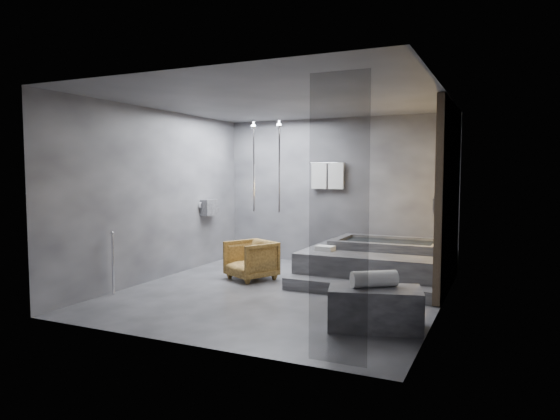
% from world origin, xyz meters
% --- Properties ---
extents(room, '(5.00, 5.04, 2.82)m').
position_xyz_m(room, '(0.40, 0.24, 1.73)').
color(room, '#2C2C2F').
rests_on(room, ground).
extents(tub_deck, '(2.20, 2.00, 0.50)m').
position_xyz_m(tub_deck, '(1.05, 1.45, 0.25)').
color(tub_deck, '#313134').
rests_on(tub_deck, ground).
extents(tub_step, '(2.20, 0.36, 0.18)m').
position_xyz_m(tub_step, '(1.05, 0.27, 0.09)').
color(tub_step, '#313134').
rests_on(tub_step, ground).
extents(concrete_bench, '(1.15, 0.82, 0.47)m').
position_xyz_m(concrete_bench, '(1.67, -1.15, 0.23)').
color(concrete_bench, '#353537').
rests_on(concrete_bench, ground).
extents(driftwood_chair, '(0.94, 0.95, 0.64)m').
position_xyz_m(driftwood_chair, '(-0.83, 0.56, 0.32)').
color(driftwood_chair, '#4D3313').
rests_on(driftwood_chair, ground).
extents(rolled_towel, '(0.54, 0.45, 0.19)m').
position_xyz_m(rolled_towel, '(1.65, -1.12, 0.56)').
color(rolled_towel, white).
rests_on(rolled_towel, concrete_bench).
extents(deck_towel, '(0.31, 0.24, 0.08)m').
position_xyz_m(deck_towel, '(0.33, 0.95, 0.54)').
color(deck_towel, white).
rests_on(deck_towel, tub_deck).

